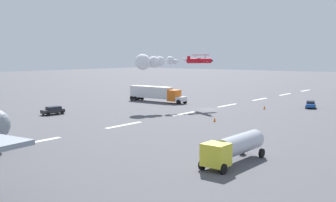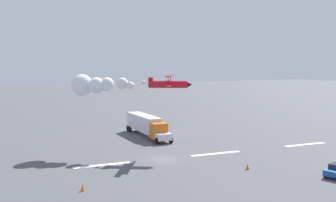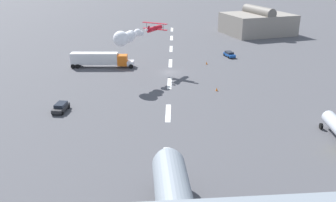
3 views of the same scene
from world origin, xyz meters
name	(u,v)px [view 2 (image 2 of 3)]	position (x,y,z in m)	size (l,w,h in m)	color
ground_plane	(163,159)	(0.00, 0.00, 0.00)	(440.00, 440.00, 0.00)	#4C4C51
runway_stripe_2	(305,144)	(-25.14, 0.00, 0.01)	(8.00, 0.90, 0.01)	white
runway_stripe_3	(216,154)	(-8.38, 0.00, 0.01)	(8.00, 0.90, 0.01)	white
runway_stripe_4	(104,165)	(8.38, 0.00, 0.01)	(8.00, 0.90, 0.01)	white
stunt_biplane_red	(102,85)	(6.22, -8.63, 9.96)	(16.21, 11.25, 3.25)	red
semi_truck_orange	(147,124)	(-4.20, -17.59, 2.14)	(3.05, 15.70, 3.70)	silver
traffic_cone_near	(248,166)	(-7.37, 9.42, 0.38)	(0.44, 0.44, 0.75)	orange
traffic_cone_far	(82,187)	(13.25, 9.82, 0.38)	(0.44, 0.44, 0.75)	orange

